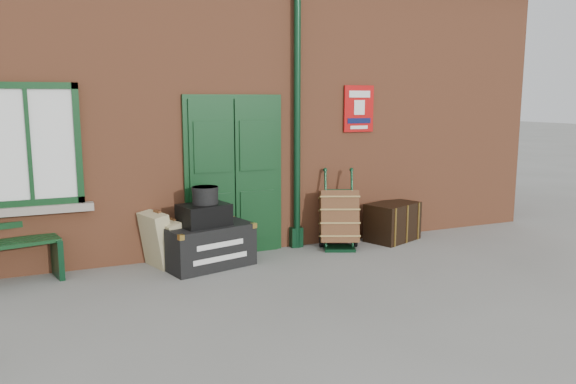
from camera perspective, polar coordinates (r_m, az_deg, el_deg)
ground at (r=6.96m, az=0.79°, el=-8.98°), size 80.00×80.00×0.00m
station_building at (r=9.90m, az=-7.56°, el=9.16°), size 10.30×4.30×4.36m
houdini_trunk at (r=7.52m, az=-8.08°, el=-5.43°), size 1.24×0.88×0.56m
strongbox at (r=7.41m, az=-8.53°, el=-2.31°), size 0.71×0.59×0.28m
hatbox at (r=7.40m, az=-8.41°, el=-0.32°), size 0.41×0.41×0.23m
suitcase_back at (r=7.61m, az=-13.18°, el=-4.74°), size 0.45×0.58×0.74m
suitcase_front at (r=7.56m, az=-11.69°, el=-5.16°), size 0.45×0.54×0.64m
porter_trolley at (r=8.38m, az=5.19°, el=-2.67°), size 0.74×0.77×1.15m
dark_trunk at (r=8.96m, az=10.56°, el=-2.98°), size 0.96×0.80×0.59m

